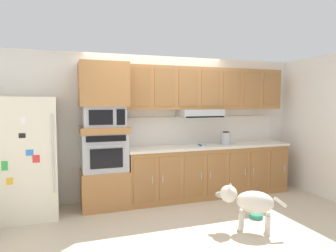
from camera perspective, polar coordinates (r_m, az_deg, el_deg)
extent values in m
plane|color=beige|center=(4.72, 1.81, -16.44)|extent=(9.60, 9.60, 0.00)
cube|color=silver|center=(5.48, -2.28, -0.08)|extent=(6.20, 0.12, 2.50)
cube|color=white|center=(6.02, 27.62, -0.18)|extent=(0.12, 7.10, 2.50)
cube|color=silver|center=(4.89, -24.48, -5.40)|extent=(0.76, 0.70, 1.76)
cylinder|color=silver|center=(4.49, -20.76, -4.85)|extent=(0.02, 0.02, 1.10)
cube|color=#337FDB|center=(4.52, -24.55, -4.57)|extent=(0.09, 0.01, 0.08)
cube|color=white|center=(4.48, -25.55, 0.98)|extent=(0.06, 0.01, 0.10)
cube|color=black|center=(4.50, -25.71, -1.64)|extent=(0.08, 0.01, 0.06)
cube|color=red|center=(4.53, -23.51, -5.68)|extent=(0.09, 0.01, 0.10)
cube|color=gold|center=(4.62, -27.58, -9.19)|extent=(0.08, 0.01, 0.09)
cube|color=green|center=(4.59, -28.33, -6.60)|extent=(0.08, 0.01, 0.13)
cube|color=#A8703D|center=(5.10, -11.79, -11.38)|extent=(0.74, 0.62, 0.60)
cube|color=#A8AAAF|center=(4.97, -11.90, -4.71)|extent=(0.70, 0.58, 0.60)
cube|color=black|center=(4.69, -11.44, -5.99)|extent=(0.49, 0.01, 0.30)
cube|color=black|center=(4.64, -11.49, -2.35)|extent=(0.59, 0.01, 0.09)
cylinder|color=#A8AAAF|center=(4.63, -11.44, -3.67)|extent=(0.56, 0.02, 0.02)
cube|color=#A8703D|center=(4.93, -11.96, -0.69)|extent=(0.74, 0.62, 0.10)
cube|color=#A8AAAF|center=(4.91, -12.00, 1.76)|extent=(0.64, 0.53, 0.32)
cube|color=black|center=(4.63, -12.46, 1.59)|extent=(0.35, 0.01, 0.22)
cube|color=black|center=(4.68, -8.85, 1.67)|extent=(0.13, 0.01, 0.24)
cube|color=#A8703D|center=(4.91, -12.10, 7.59)|extent=(0.74, 0.62, 0.68)
cube|color=#A8703D|center=(5.59, 7.67, -8.42)|extent=(2.98, 0.60, 0.88)
cube|color=#9A6738|center=(4.87, -4.43, -10.13)|extent=(0.36, 0.01, 0.70)
cylinder|color=#BCBCC1|center=(4.89, -2.91, -10.07)|extent=(0.01, 0.01, 0.12)
cube|color=#9A6738|center=(4.99, 0.38, -9.76)|extent=(0.36, 0.01, 0.70)
cylinder|color=#BCBCC1|center=(4.94, -0.98, -9.92)|extent=(0.01, 0.01, 0.12)
cube|color=#9A6738|center=(5.14, 4.92, -9.34)|extent=(0.36, 0.01, 0.70)
cylinder|color=#BCBCC1|center=(5.18, 6.30, -9.25)|extent=(0.01, 0.01, 0.12)
cube|color=#9A6738|center=(5.33, 9.17, -8.90)|extent=(0.36, 0.01, 0.70)
cylinder|color=#BCBCC1|center=(5.26, 8.00, -9.07)|extent=(0.01, 0.01, 0.12)
cube|color=#9A6738|center=(5.54, 13.11, -8.45)|extent=(0.36, 0.01, 0.70)
cylinder|color=#BCBCC1|center=(5.59, 14.31, -8.35)|extent=(0.01, 0.01, 0.12)
cube|color=#9A6738|center=(5.77, 16.73, -8.00)|extent=(0.36, 0.01, 0.70)
cylinder|color=#BCBCC1|center=(5.68, 15.76, -8.16)|extent=(0.01, 0.01, 0.12)
cube|color=#9A6738|center=(6.02, 20.05, -7.56)|extent=(0.36, 0.01, 0.70)
cylinder|color=#BCBCC1|center=(6.09, 21.08, -7.45)|extent=(0.01, 0.01, 0.12)
cube|color=silver|center=(5.51, 7.72, -3.75)|extent=(3.02, 0.64, 0.04)
cube|color=silver|center=(5.74, 6.46, -0.70)|extent=(3.02, 0.02, 0.50)
cube|color=#A8703D|center=(5.58, 7.23, 6.96)|extent=(2.98, 0.34, 0.74)
cube|color=#A8AAAF|center=(5.44, 5.94, 2.40)|extent=(0.76, 0.48, 0.14)
cube|color=black|center=(5.24, 6.95, 1.71)|extent=(0.72, 0.04, 0.02)
cube|color=#9A6738|center=(4.97, -5.29, 7.28)|extent=(0.36, 0.01, 0.63)
cube|color=#9A6738|center=(5.09, -0.59, 7.24)|extent=(0.36, 0.01, 0.63)
cube|color=#9A6738|center=(5.24, 3.87, 7.15)|extent=(0.36, 0.01, 0.63)
cube|color=#9A6738|center=(5.42, 8.06, 7.02)|extent=(0.36, 0.01, 0.63)
cube|color=#9A6738|center=(5.63, 11.96, 6.88)|extent=(0.36, 0.01, 0.63)
cube|color=#9A6738|center=(5.85, 15.56, 6.71)|extent=(0.36, 0.01, 0.63)
cube|color=#9A6738|center=(6.11, 18.88, 6.54)|extent=(0.36, 0.01, 0.63)
cylinder|color=blue|center=(5.37, 6.06, -3.58)|extent=(0.03, 0.10, 0.03)
cylinder|color=silver|center=(5.42, 7.11, -3.52)|extent=(0.01, 0.12, 0.01)
cylinder|color=#A8AAAF|center=(5.59, 10.78, -2.33)|extent=(0.17, 0.17, 0.22)
cylinder|color=black|center=(5.58, 10.80, -1.10)|extent=(0.10, 0.10, 0.02)
ellipsoid|color=beige|center=(4.24, 16.00, -13.55)|extent=(0.55, 0.51, 0.29)
sphere|color=beige|center=(4.23, 11.31, -12.37)|extent=(0.23, 0.23, 0.23)
ellipsoid|color=gray|center=(4.25, 9.73, -12.57)|extent=(0.15, 0.15, 0.08)
cone|color=beige|center=(4.13, 11.42, -11.36)|extent=(0.06, 0.06, 0.07)
cone|color=beige|center=(4.28, 11.64, -10.79)|extent=(0.06, 0.06, 0.07)
cylinder|color=beige|center=(4.23, 20.32, -13.26)|extent=(0.16, 0.13, 0.13)
cylinder|color=beige|center=(4.26, 13.54, -17.20)|extent=(0.06, 0.06, 0.24)
cylinder|color=beige|center=(4.40, 13.67, -16.45)|extent=(0.06, 0.06, 0.24)
cylinder|color=beige|center=(4.25, 18.25, -17.33)|extent=(0.06, 0.06, 0.24)
cylinder|color=beige|center=(4.40, 18.21, -16.57)|extent=(0.06, 0.06, 0.24)
cylinder|color=#267F66|center=(4.79, 16.22, -15.89)|extent=(0.20, 0.20, 0.06)
cylinder|color=brown|center=(4.79, 16.23, -15.79)|extent=(0.15, 0.15, 0.03)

